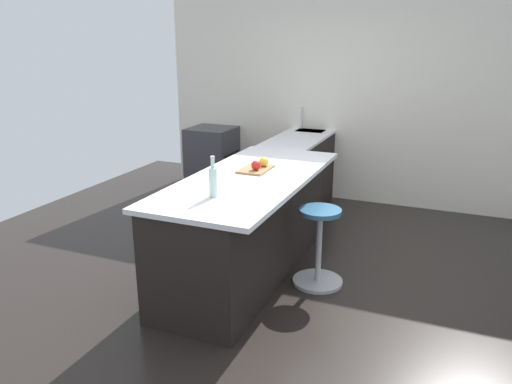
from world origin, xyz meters
TOP-DOWN VIEW (x-y plane):
  - ground_plane at (0.00, 0.00)m, footprint 6.87×6.87m
  - interior_partition_left at (-2.64, 0.00)m, footprint 0.12×4.87m
  - sink_cabinet at (-2.30, -0.37)m, footprint 2.03×0.60m
  - oven_range at (-2.29, -1.74)m, footprint 0.60×0.61m
  - kitchen_island at (-0.06, -0.23)m, footprint 2.29×0.96m
  - stool_by_window at (-0.13, 0.42)m, footprint 0.44×0.44m
  - cutting_board at (-0.25, -0.22)m, footprint 0.36×0.24m
  - apple_red at (-0.19, -0.19)m, footprint 0.09×0.09m
  - apple_yellow at (-0.34, -0.18)m, footprint 0.09×0.09m
  - water_bottle at (0.59, -0.21)m, footprint 0.06×0.06m

SIDE VIEW (x-z plane):
  - ground_plane at x=0.00m, z-range 0.00..0.00m
  - stool_by_window at x=-0.13m, z-range -0.02..0.67m
  - oven_range at x=-2.29m, z-range 0.00..0.88m
  - sink_cabinet at x=-2.30m, z-range -0.13..1.06m
  - kitchen_island at x=-0.06m, z-range 0.01..0.94m
  - cutting_board at x=-0.25m, z-range 0.93..0.95m
  - apple_red at x=-0.19m, z-range 0.95..1.04m
  - apple_yellow at x=-0.34m, z-range 0.95..1.04m
  - water_bottle at x=0.59m, z-range 0.90..1.21m
  - interior_partition_left at x=-2.64m, z-range 0.00..2.82m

